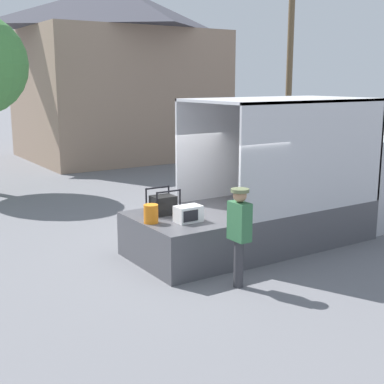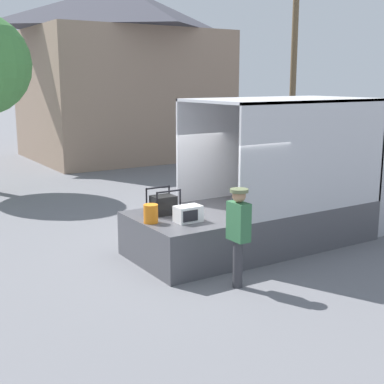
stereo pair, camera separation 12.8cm
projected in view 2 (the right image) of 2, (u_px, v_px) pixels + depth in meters
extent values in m
plane|color=slate|center=(205.00, 256.00, 11.51)|extent=(160.00, 160.00, 0.00)
cube|color=#B2B2B7|center=(366.00, 181.00, 13.91)|extent=(1.82, 2.19, 2.26)
cube|color=#4C4C51|center=(279.00, 221.00, 12.49)|extent=(4.13, 2.38, 0.94)
cube|color=silver|center=(249.00, 146.00, 13.11)|extent=(4.13, 0.06, 2.37)
cube|color=silver|center=(318.00, 157.00, 11.18)|extent=(4.13, 0.06, 2.37)
cube|color=silver|center=(343.00, 145.00, 13.21)|extent=(0.06, 2.38, 2.37)
cube|color=silver|center=(283.00, 100.00, 11.91)|extent=(4.13, 2.38, 0.06)
cylinder|color=orange|center=(285.00, 193.00, 12.44)|extent=(0.31, 0.31, 0.39)
cube|color=#2D7F33|center=(285.00, 192.00, 12.61)|extent=(0.44, 0.32, 0.33)
cube|color=#4C4C51|center=(175.00, 240.00, 11.01)|extent=(1.51, 2.27, 0.94)
cube|color=white|center=(188.00, 214.00, 10.62)|extent=(0.53, 0.34, 0.32)
cube|color=black|center=(191.00, 216.00, 10.45)|extent=(0.34, 0.01, 0.22)
cube|color=black|center=(163.00, 205.00, 11.21)|extent=(0.47, 0.40, 0.39)
cylinder|color=slate|center=(171.00, 203.00, 11.31)|extent=(0.18, 0.22, 0.22)
cylinder|color=black|center=(157.00, 205.00, 10.86)|extent=(0.04, 0.04, 0.55)
cylinder|color=black|center=(180.00, 202.00, 11.15)|extent=(0.04, 0.04, 0.55)
cylinder|color=black|center=(147.00, 201.00, 11.24)|extent=(0.04, 0.04, 0.55)
cylinder|color=black|center=(169.00, 198.00, 11.53)|extent=(0.04, 0.04, 0.55)
cylinder|color=black|center=(169.00, 191.00, 10.95)|extent=(0.55, 0.04, 0.04)
cylinder|color=black|center=(158.00, 188.00, 11.33)|extent=(0.55, 0.04, 0.04)
cylinder|color=orange|center=(151.00, 214.00, 10.53)|extent=(0.29, 0.29, 0.37)
cylinder|color=#38383D|center=(238.00, 264.00, 9.69)|extent=(0.18, 0.18, 0.89)
cube|color=#336B42|center=(239.00, 222.00, 9.52)|extent=(0.24, 0.44, 0.70)
sphere|color=tan|center=(239.00, 196.00, 9.42)|extent=(0.24, 0.24, 0.24)
cylinder|color=#606B47|center=(239.00, 191.00, 9.40)|extent=(0.33, 0.33, 0.06)
cube|color=gray|center=(124.00, 95.00, 25.86)|extent=(8.66, 6.97, 5.95)
pyramid|color=#42424C|center=(122.00, 8.00, 25.03)|extent=(9.09, 7.32, 2.08)
cylinder|color=brown|center=(294.00, 59.00, 23.98)|extent=(0.28, 0.28, 9.19)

